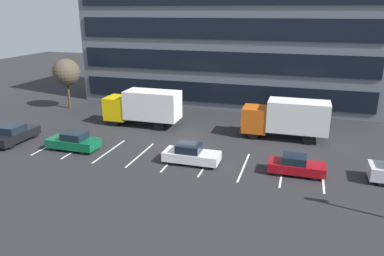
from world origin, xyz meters
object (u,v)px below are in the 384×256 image
(sedan_forest, at_px, (73,141))
(sedan_maroon, at_px, (296,165))
(box_truck_yellow, at_px, (143,106))
(sedan_black, at_px, (14,134))
(bare_tree, at_px, (66,72))
(sedan_white, at_px, (191,154))
(box_truck_orange, at_px, (287,117))

(sedan_forest, xyz_separation_m, sedan_maroon, (17.91, 0.39, -0.06))
(box_truck_yellow, height_order, sedan_black, box_truck_yellow)
(box_truck_yellow, height_order, sedan_maroon, box_truck_yellow)
(sedan_maroon, bearing_deg, bare_tree, 156.83)
(sedan_black, bearing_deg, sedan_white, 0.26)
(sedan_forest, bearing_deg, box_truck_orange, 25.59)
(sedan_forest, relative_size, bare_tree, 0.73)
(bare_tree, bearing_deg, box_truck_yellow, -18.30)
(sedan_maroon, bearing_deg, sedan_white, -177.80)
(sedan_black, xyz_separation_m, bare_tree, (-2.38, 11.63, 3.51))
(sedan_white, bearing_deg, box_truck_orange, 50.54)
(sedan_forest, bearing_deg, box_truck_yellow, 70.23)
(box_truck_orange, bearing_deg, sedan_black, -160.65)
(sedan_forest, xyz_separation_m, sedan_white, (10.23, 0.10, -0.01))
(box_truck_yellow, distance_m, sedan_forest, 8.53)
(bare_tree, bearing_deg, box_truck_orange, -8.22)
(box_truck_yellow, bearing_deg, sedan_forest, -109.77)
(box_truck_orange, height_order, sedan_white, box_truck_orange)
(box_truck_yellow, distance_m, box_truck_orange, 13.90)
(box_truck_orange, xyz_separation_m, sedan_white, (-6.52, -7.92, -1.28))
(box_truck_orange, xyz_separation_m, sedan_forest, (-16.75, -8.02, -1.27))
(box_truck_yellow, xyz_separation_m, sedan_white, (7.37, -7.84, -1.31))
(sedan_black, height_order, bare_tree, bare_tree)
(sedan_white, bearing_deg, sedan_black, -179.74)
(box_truck_orange, distance_m, sedan_white, 10.34)
(box_truck_yellow, distance_m, bare_tree, 12.07)
(box_truck_yellow, height_order, sedan_forest, box_truck_yellow)
(sedan_white, distance_m, bare_tree, 22.21)
(sedan_forest, bearing_deg, sedan_maroon, 1.26)
(sedan_forest, xyz_separation_m, bare_tree, (-8.40, 11.66, 3.55))
(sedan_maroon, height_order, sedan_black, sedan_black)
(box_truck_orange, xyz_separation_m, sedan_black, (-22.77, -8.00, -1.24))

